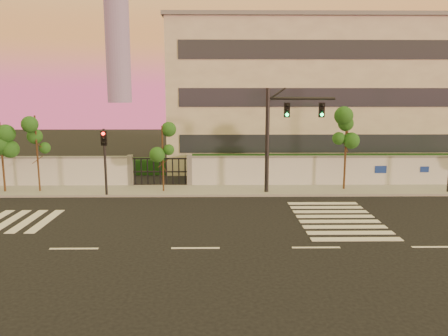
{
  "coord_description": "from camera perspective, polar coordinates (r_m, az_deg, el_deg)",
  "views": [
    {
      "loc": [
        0.95,
        -17.2,
        6.33
      ],
      "look_at": [
        1.26,
        6.0,
        2.33
      ],
      "focal_mm": 35.0,
      "sensor_mm": 36.0,
      "label": 1
    }
  ],
  "objects": [
    {
      "name": "ground",
      "position": [
        18.35,
        -3.75,
        -10.42
      ],
      "size": [
        120.0,
        120.0,
        0.0
      ],
      "primitive_type": "plane",
      "color": "black",
      "rests_on": "ground"
    },
    {
      "name": "sidewalk",
      "position": [
        28.41,
        -2.67,
        -2.95
      ],
      "size": [
        60.0,
        3.0,
        0.15
      ],
      "primitive_type": "cube",
      "color": "gray",
      "rests_on": "ground"
    },
    {
      "name": "perimeter_wall",
      "position": [
        29.68,
        -2.39,
        -0.44
      ],
      "size": [
        60.0,
        0.36,
        2.2
      ],
      "color": "silver",
      "rests_on": "ground"
    },
    {
      "name": "hedge_row",
      "position": [
        32.41,
        -0.38,
        -0.02
      ],
      "size": [
        41.0,
        4.25,
        1.8
      ],
      "color": "black",
      "rests_on": "ground"
    },
    {
      "name": "institutional_building",
      "position": [
        40.01,
        10.98,
        9.35
      ],
      "size": [
        24.4,
        12.4,
        12.25
      ],
      "color": "#B3AB97",
      "rests_on": "ground"
    },
    {
      "name": "distant_skyscraper",
      "position": [
        309.47,
        -13.91,
        19.86
      ],
      "size": [
        16.0,
        16.0,
        118.0
      ],
      "color": "slate",
      "rests_on": "ground"
    },
    {
      "name": "road_markings",
      "position": [
        22.03,
        -7.39,
        -6.97
      ],
      "size": [
        57.0,
        7.62,
        0.02
      ],
      "color": "silver",
      "rests_on": "ground"
    },
    {
      "name": "street_tree_b",
      "position": [
        30.66,
        -27.07,
        3.13
      ],
      "size": [
        1.56,
        1.24,
        4.55
      ],
      "color": "#382314",
      "rests_on": "ground"
    },
    {
      "name": "street_tree_c",
      "position": [
        29.81,
        -23.3,
        3.81
      ],
      "size": [
        1.35,
        1.07,
        4.95
      ],
      "color": "#382314",
      "rests_on": "ground"
    },
    {
      "name": "street_tree_d",
      "position": [
        27.7,
        -7.99,
        3.14
      ],
      "size": [
        1.34,
        1.07,
        4.31
      ],
      "color": "#382314",
      "rests_on": "ground"
    },
    {
      "name": "street_tree_e",
      "position": [
        29.13,
        15.73,
        4.49
      ],
      "size": [
        1.64,
        1.31,
        5.21
      ],
      "color": "#382314",
      "rests_on": "ground"
    },
    {
      "name": "traffic_signal_main",
      "position": [
        27.33,
        7.45,
        5.21
      ],
      "size": [
        4.15,
        1.21,
        6.64
      ],
      "rotation": [
        0.0,
        0.0,
        -0.26
      ],
      "color": "black",
      "rests_on": "ground"
    },
    {
      "name": "traffic_signal_secondary",
      "position": [
        27.44,
        -15.32,
        1.76
      ],
      "size": [
        0.33,
        0.33,
        4.21
      ],
      "rotation": [
        0.0,
        0.0,
        -0.05
      ],
      "color": "black",
      "rests_on": "ground"
    }
  ]
}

